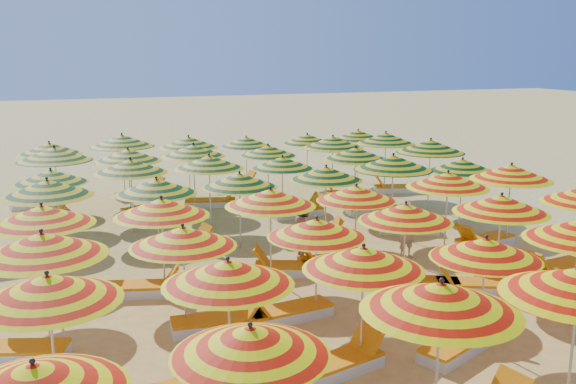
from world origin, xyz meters
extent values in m
plane|color=#EFD06A|center=(0.00, 0.00, 0.00)|extent=(120.00, 120.00, 0.00)
cone|color=orange|center=(-6.01, -8.13, 1.84)|extent=(2.08, 2.08, 0.38)
sphere|color=black|center=(-6.01, -8.13, 2.05)|extent=(0.07, 0.07, 0.07)
cone|color=orange|center=(-3.61, -7.98, 1.81)|extent=(2.54, 2.54, 0.37)
sphere|color=black|center=(-3.61, -7.98, 2.02)|extent=(0.06, 0.06, 0.06)
cylinder|color=silver|center=(-1.00, -8.00, 1.08)|extent=(0.04, 0.04, 2.15)
cone|color=orange|center=(-1.00, -8.00, 2.01)|extent=(2.49, 2.49, 0.41)
sphere|color=black|center=(-1.00, -8.00, 2.25)|extent=(0.07, 0.07, 0.07)
cylinder|color=silver|center=(1.08, -8.24, 1.09)|extent=(0.04, 0.04, 2.18)
cylinder|color=silver|center=(-5.86, -5.64, 1.04)|extent=(0.04, 0.04, 2.07)
cone|color=orange|center=(-5.86, -5.64, 1.93)|extent=(2.36, 2.36, 0.39)
sphere|color=black|center=(-5.86, -5.64, 2.16)|extent=(0.07, 0.07, 0.07)
cylinder|color=silver|center=(-3.30, -5.79, 1.02)|extent=(0.04, 0.04, 2.04)
cone|color=orange|center=(-3.30, -5.79, 1.90)|extent=(2.51, 2.51, 0.39)
sphere|color=black|center=(-3.30, -5.79, 2.12)|extent=(0.07, 0.07, 0.07)
cylinder|color=silver|center=(-1.03, -5.83, 1.01)|extent=(0.04, 0.04, 2.01)
cone|color=orange|center=(-1.03, -5.83, 1.88)|extent=(2.53, 2.53, 0.38)
sphere|color=black|center=(-1.03, -5.83, 2.10)|extent=(0.07, 0.07, 0.07)
cylinder|color=silver|center=(1.30, -5.92, 0.97)|extent=(0.04, 0.04, 1.95)
cone|color=orange|center=(1.30, -5.92, 1.82)|extent=(2.44, 2.44, 0.37)
sphere|color=black|center=(1.30, -5.92, 2.03)|extent=(0.06, 0.06, 0.06)
cylinder|color=silver|center=(3.45, -5.85, 1.03)|extent=(0.04, 0.04, 2.05)
cylinder|color=silver|center=(-5.93, -3.71, 1.08)|extent=(0.04, 0.04, 2.17)
cone|color=orange|center=(-5.93, -3.71, 2.02)|extent=(2.72, 2.72, 0.41)
sphere|color=black|center=(-5.93, -3.71, 2.26)|extent=(0.07, 0.07, 0.07)
cylinder|color=silver|center=(-3.53, -3.48, 0.99)|extent=(0.04, 0.04, 1.99)
cone|color=orange|center=(-3.53, -3.48, 1.85)|extent=(2.34, 2.34, 0.38)
sphere|color=black|center=(-3.53, -3.48, 2.07)|extent=(0.07, 0.07, 0.07)
cylinder|color=silver|center=(-0.95, -3.67, 0.97)|extent=(0.04, 0.04, 1.95)
cone|color=orange|center=(-0.95, -3.67, 1.82)|extent=(2.46, 2.46, 0.37)
sphere|color=black|center=(-0.95, -3.67, 2.03)|extent=(0.06, 0.06, 0.06)
cylinder|color=silver|center=(1.19, -3.39, 1.00)|extent=(0.04, 0.04, 2.00)
cone|color=orange|center=(1.19, -3.39, 1.87)|extent=(2.33, 2.33, 0.38)
sphere|color=black|center=(1.19, -3.39, 2.09)|extent=(0.07, 0.07, 0.07)
cylinder|color=silver|center=(3.39, -3.68, 1.04)|extent=(0.04, 0.04, 2.08)
cone|color=orange|center=(3.39, -3.68, 1.94)|extent=(2.67, 2.67, 0.40)
sphere|color=black|center=(3.39, -3.68, 2.17)|extent=(0.07, 0.07, 0.07)
cylinder|color=silver|center=(-5.95, -1.32, 1.05)|extent=(0.04, 0.04, 2.10)
cone|color=orange|center=(-5.95, -1.32, 1.96)|extent=(2.26, 2.26, 0.40)
sphere|color=black|center=(-5.95, -1.32, 2.19)|extent=(0.07, 0.07, 0.07)
cylinder|color=silver|center=(-3.56, -1.33, 1.03)|extent=(0.04, 0.04, 2.05)
cone|color=orange|center=(-3.56, -1.33, 1.92)|extent=(2.58, 2.58, 0.39)
sphere|color=black|center=(-3.56, -1.33, 2.14)|extent=(0.07, 0.07, 0.07)
cylinder|color=silver|center=(-1.11, -1.36, 1.04)|extent=(0.04, 0.04, 2.08)
cone|color=orange|center=(-1.11, -1.36, 1.94)|extent=(2.47, 2.47, 0.40)
sphere|color=black|center=(-1.11, -1.36, 2.17)|extent=(0.07, 0.07, 0.07)
cylinder|color=silver|center=(1.16, -1.13, 0.97)|extent=(0.04, 0.04, 1.95)
cone|color=orange|center=(1.16, -1.13, 1.82)|extent=(2.01, 2.01, 0.37)
sphere|color=black|center=(1.16, -1.13, 2.03)|extent=(0.06, 0.06, 0.06)
cylinder|color=silver|center=(3.72, -1.17, 1.06)|extent=(0.04, 0.04, 2.11)
cone|color=orange|center=(3.72, -1.17, 1.97)|extent=(2.78, 2.78, 0.40)
sphere|color=black|center=(3.72, -1.17, 2.20)|extent=(0.07, 0.07, 0.07)
cylinder|color=silver|center=(5.74, -1.10, 1.09)|extent=(0.04, 0.04, 2.17)
cone|color=orange|center=(5.74, -1.10, 2.03)|extent=(2.68, 2.68, 0.41)
sphere|color=black|center=(5.74, -1.10, 2.27)|extent=(0.07, 0.07, 0.07)
cylinder|color=silver|center=(-5.84, 1.18, 1.07)|extent=(0.04, 0.04, 2.15)
cone|color=#696505|center=(-5.84, 1.18, 2.00)|extent=(2.32, 2.32, 0.41)
sphere|color=black|center=(-5.84, 1.18, 2.24)|extent=(0.07, 0.07, 0.07)
cylinder|color=silver|center=(-3.30, 1.02, 1.01)|extent=(0.04, 0.04, 2.03)
cone|color=#696505|center=(-3.30, 1.02, 1.89)|extent=(2.66, 2.66, 0.39)
sphere|color=black|center=(-3.30, 1.02, 2.11)|extent=(0.07, 0.07, 0.07)
cylinder|color=silver|center=(-1.11, 1.18, 1.00)|extent=(0.04, 0.04, 2.00)
cone|color=#696505|center=(-1.11, 1.18, 1.86)|extent=(2.45, 2.45, 0.38)
sphere|color=black|center=(-1.11, 1.18, 2.08)|extent=(0.07, 0.07, 0.07)
cylinder|color=silver|center=(1.36, 1.16, 1.01)|extent=(0.04, 0.04, 2.02)
cone|color=#696505|center=(1.36, 1.16, 1.89)|extent=(2.18, 2.18, 0.38)
sphere|color=black|center=(1.36, 1.16, 2.11)|extent=(0.07, 0.07, 0.07)
cylinder|color=silver|center=(3.35, 0.97, 1.13)|extent=(0.04, 0.04, 2.25)
cone|color=#696505|center=(3.35, 0.97, 2.10)|extent=(2.49, 2.49, 0.43)
sphere|color=black|center=(3.35, 0.97, 2.35)|extent=(0.08, 0.08, 0.08)
cylinder|color=silver|center=(5.70, 1.00, 1.00)|extent=(0.04, 0.04, 2.00)
cone|color=#696505|center=(5.70, 1.00, 1.87)|extent=(2.34, 2.34, 0.38)
sphere|color=black|center=(5.70, 1.00, 2.09)|extent=(0.07, 0.07, 0.07)
cylinder|color=silver|center=(-5.76, 3.57, 0.99)|extent=(0.04, 0.04, 1.97)
cone|color=#696505|center=(-5.76, 3.57, 1.84)|extent=(2.19, 2.19, 0.38)
sphere|color=black|center=(-5.76, 3.57, 2.06)|extent=(0.07, 0.07, 0.07)
cylinder|color=silver|center=(-3.61, 3.70, 1.06)|extent=(0.04, 0.04, 2.12)
cone|color=#696505|center=(-3.61, 3.70, 1.97)|extent=(2.78, 2.78, 0.40)
sphere|color=black|center=(-3.61, 3.70, 2.21)|extent=(0.07, 0.07, 0.07)
cylinder|color=silver|center=(-1.32, 3.71, 1.05)|extent=(0.04, 0.04, 2.09)
cone|color=#696505|center=(-1.32, 3.71, 1.95)|extent=(2.54, 2.54, 0.40)
sphere|color=black|center=(-1.32, 3.71, 2.18)|extent=(0.07, 0.07, 0.07)
cylinder|color=silver|center=(0.98, 3.64, 0.97)|extent=(0.04, 0.04, 1.94)
cone|color=#696505|center=(0.98, 3.64, 1.81)|extent=(2.33, 2.33, 0.37)
sphere|color=black|center=(0.98, 3.64, 2.02)|extent=(0.06, 0.06, 0.06)
cylinder|color=silver|center=(3.41, 3.48, 1.06)|extent=(0.04, 0.04, 2.12)
cone|color=#696505|center=(3.41, 3.48, 1.98)|extent=(2.14, 2.14, 0.40)
sphere|color=black|center=(3.41, 3.48, 2.21)|extent=(0.07, 0.07, 0.07)
cylinder|color=silver|center=(6.04, 3.27, 1.13)|extent=(0.04, 0.04, 2.27)
cone|color=#696505|center=(6.04, 3.27, 2.11)|extent=(2.96, 2.96, 0.43)
sphere|color=black|center=(6.04, 3.27, 2.36)|extent=(0.08, 0.08, 0.08)
cylinder|color=silver|center=(-5.62, 5.85, 1.13)|extent=(0.04, 0.04, 2.27)
cone|color=#696505|center=(-5.62, 5.85, 2.11)|extent=(2.79, 2.79, 0.43)
sphere|color=black|center=(-5.62, 5.85, 2.36)|extent=(0.08, 0.08, 0.08)
cylinder|color=silver|center=(-3.44, 5.78, 1.05)|extent=(0.04, 0.04, 2.11)
cone|color=#696505|center=(-3.44, 5.78, 1.97)|extent=(2.67, 2.67, 0.40)
sphere|color=black|center=(-3.44, 5.78, 2.20)|extent=(0.07, 0.07, 0.07)
cylinder|color=silver|center=(-1.30, 5.98, 1.06)|extent=(0.04, 0.04, 2.12)
cone|color=#696505|center=(-1.30, 5.98, 1.98)|extent=(2.78, 2.78, 0.40)
sphere|color=black|center=(-1.30, 5.98, 2.21)|extent=(0.07, 0.07, 0.07)
cylinder|color=silver|center=(1.28, 5.93, 0.99)|extent=(0.04, 0.04, 1.97)
cone|color=#696505|center=(1.28, 5.93, 1.84)|extent=(2.22, 2.22, 0.38)
sphere|color=black|center=(1.28, 5.93, 2.06)|extent=(0.07, 0.07, 0.07)
cylinder|color=silver|center=(3.64, 5.78, 1.09)|extent=(0.04, 0.04, 2.18)
cone|color=#696505|center=(3.64, 5.78, 2.04)|extent=(2.64, 2.64, 0.42)
sphere|color=black|center=(3.64, 5.78, 2.28)|extent=(0.07, 0.07, 0.07)
cylinder|color=silver|center=(5.82, 5.90, 1.10)|extent=(0.04, 0.04, 2.20)
cone|color=#696505|center=(5.82, 5.90, 2.06)|extent=(2.80, 2.80, 0.42)
sphere|color=black|center=(5.82, 5.90, 2.30)|extent=(0.07, 0.07, 0.07)
cylinder|color=silver|center=(-5.76, 7.92, 1.07)|extent=(0.04, 0.04, 2.14)
cone|color=#696505|center=(-5.76, 7.92, 1.99)|extent=(2.16, 2.16, 0.41)
sphere|color=black|center=(-5.76, 7.92, 2.23)|extent=(0.07, 0.07, 0.07)
cylinder|color=silver|center=(-3.35, 8.27, 1.13)|extent=(0.04, 0.04, 2.25)
cone|color=#696505|center=(-3.35, 8.27, 2.10)|extent=(2.33, 2.33, 0.43)
sphere|color=black|center=(-3.35, 8.27, 2.35)|extent=(0.08, 0.08, 0.08)
cylinder|color=silver|center=(-1.06, 7.95, 1.06)|extent=(0.04, 0.04, 2.12)
cone|color=#696505|center=(-1.06, 7.95, 1.98)|extent=(2.51, 2.51, 0.40)
sphere|color=black|center=(-1.06, 7.95, 2.21)|extent=(0.07, 0.07, 0.07)
cylinder|color=silver|center=(1.22, 8.36, 0.98)|extent=(0.04, 0.04, 1.96)
cone|color=#696505|center=(1.22, 8.36, 1.83)|extent=(2.37, 2.37, 0.37)
sphere|color=black|center=(1.22, 8.36, 2.05)|extent=(0.07, 0.07, 0.07)
cylinder|color=silver|center=(3.69, 8.32, 0.98)|extent=(0.04, 0.04, 1.96)
cone|color=#696505|center=(3.69, 8.32, 1.83)|extent=(1.98, 1.98, 0.37)
sphere|color=black|center=(3.69, 8.32, 2.05)|extent=(0.07, 0.07, 0.07)
cylinder|color=silver|center=(5.91, 8.35, 1.01)|extent=(0.04, 0.04, 2.02)
cone|color=#696505|center=(5.91, 8.35, 1.89)|extent=(2.10, 2.10, 0.39)
sphere|color=black|center=(5.91, 8.35, 2.11)|extent=(0.07, 0.07, 0.07)
cube|color=orange|center=(-3.85, -5.92, 0.23)|extent=(1.77, 0.86, 0.06)
cube|color=orange|center=(-3.16, -5.80, 0.45)|extent=(0.46, 0.63, 0.48)
cube|color=white|center=(-1.58, -5.98, 0.10)|extent=(1.79, 0.99, 0.20)
cube|color=orange|center=(-1.58, -5.98, 0.23)|extent=(1.79, 0.99, 0.06)
cube|color=orange|center=(-0.90, -5.80, 0.45)|extent=(0.50, 0.65, 0.48)
cube|color=white|center=(0.75, -6.05, 0.10)|extent=(1.79, 1.22, 0.20)
cube|color=orange|center=(0.75, -6.05, 0.23)|extent=(1.79, 1.22, 0.06)
cube|color=orange|center=(1.39, -5.76, 0.45)|extent=(0.57, 0.68, 0.48)
cube|color=white|center=(-6.48, -3.62, 0.10)|extent=(1.80, 1.10, 0.20)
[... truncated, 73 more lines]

